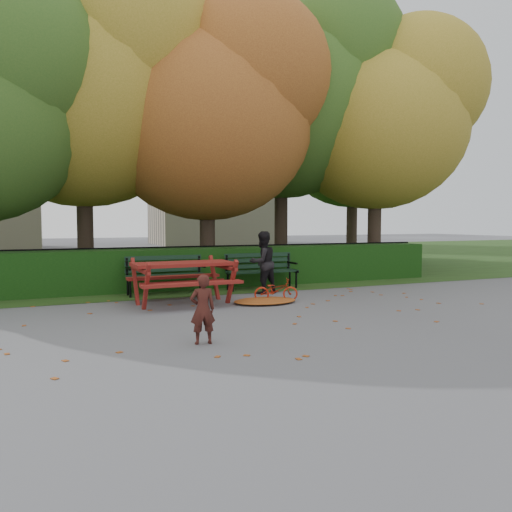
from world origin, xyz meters
name	(u,v)px	position (x,y,z in m)	size (l,w,h in m)	color
ground	(288,318)	(0.00, 0.00, 0.00)	(90.00, 90.00, 0.00)	slate
grass_strip	(142,260)	(0.00, 14.00, 0.01)	(90.00, 90.00, 0.00)	#213712
building_right	(215,163)	(8.00, 28.00, 6.00)	(9.00, 6.00, 12.00)	#B4A88F
hedge	(209,267)	(0.00, 4.50, 0.50)	(13.00, 0.90, 1.00)	black
iron_fence	(200,264)	(0.00, 5.30, 0.54)	(14.00, 0.04, 1.02)	black
tree_b	(96,84)	(-2.44, 6.75, 5.40)	(6.72, 6.40, 8.79)	#31231B
tree_c	(220,110)	(0.83, 5.96, 4.82)	(6.30, 6.00, 8.00)	#31231B
tree_d	(295,90)	(3.88, 7.23, 5.98)	(7.14, 6.80, 9.58)	#31231B
tree_e	(389,116)	(6.52, 5.77, 5.08)	(6.09, 5.80, 8.16)	#31231B
tree_g	(363,131)	(8.33, 9.76, 5.37)	(6.30, 6.00, 8.55)	#31231B
bench_left	(166,272)	(-1.30, 3.70, 0.52)	(1.80, 0.57, 0.88)	black
bench_right	(261,268)	(1.10, 3.70, 0.52)	(1.80, 0.57, 0.88)	black
picnic_table	(183,272)	(-1.29, 2.17, 0.66)	(2.05, 1.68, 0.97)	maroon
leaf_pile	(265,301)	(0.29, 1.64, 0.05)	(1.33, 0.92, 0.09)	maroon
leaf_scatter	(280,315)	(0.00, 0.30, 0.01)	(9.00, 5.70, 0.01)	maroon
child	(203,309)	(-1.89, -1.16, 0.48)	(0.35, 0.23, 0.96)	#411A14
adult	(263,262)	(0.80, 2.90, 0.72)	(0.70, 0.55, 1.45)	black
bicycle	(276,290)	(0.59, 1.73, 0.24)	(0.32, 0.92, 0.48)	#B32510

